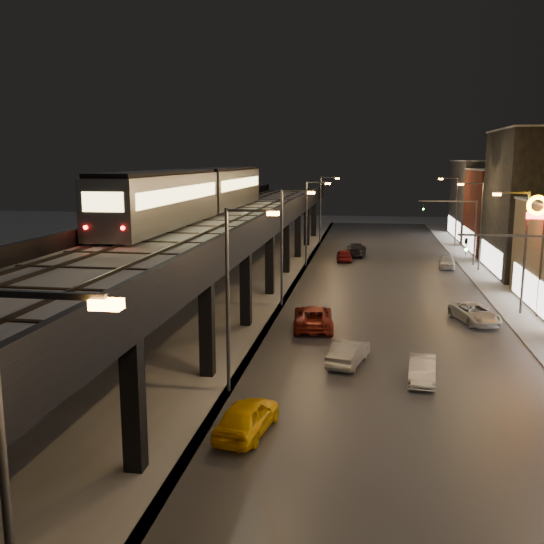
{
  "coord_description": "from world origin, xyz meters",
  "views": [
    {
      "loc": [
        5.88,
        -14.44,
        11.2
      ],
      "look_at": [
        0.55,
        18.56,
        5.0
      ],
      "focal_mm": 40.0,
      "sensor_mm": 36.0,
      "label": 1
    }
  ],
  "objects": [
    {
      "name": "car_near_white",
      "position": [
        4.94,
        17.91,
        0.69
      ],
      "size": [
        2.39,
        4.4,
        1.38
      ],
      "primitive_type": "imported",
      "rotation": [
        0.0,
        0.0,
        2.91
      ],
      "color": "gray",
      "rests_on": "ground"
    },
    {
      "name": "sidewalk_right",
      "position": [
        17.5,
        35.0,
        0.07
      ],
      "size": [
        4.0,
        120.0,
        0.14
      ],
      "primitive_type": "cube",
      "color": "#9FA1A8",
      "rests_on": "ground"
    },
    {
      "name": "streetlight_left_0",
      "position": [
        -0.43,
        -5.0,
        5.24
      ],
      "size": [
        2.57,
        0.28,
        9.0
      ],
      "color": "#38383A",
      "rests_on": "ground"
    },
    {
      "name": "streetlight_left_1",
      "position": [
        -0.43,
        13.0,
        5.24
      ],
      "size": [
        2.57,
        0.28,
        9.0
      ],
      "color": "#38383A",
      "rests_on": "ground"
    },
    {
      "name": "viaduct_trackbed",
      "position": [
        -6.01,
        31.97,
        6.39
      ],
      "size": [
        8.4,
        100.0,
        0.32
      ],
      "color": "#B2B7C1",
      "rests_on": "elevated_viaduct"
    },
    {
      "name": "viaduct_parapet_streetside",
      "position": [
        -1.65,
        32.0,
        6.85
      ],
      "size": [
        0.3,
        100.0,
        1.1
      ],
      "primitive_type": "cube",
      "color": "black",
      "rests_on": "elevated_viaduct"
    },
    {
      "name": "car_mid_dark",
      "position": [
        4.38,
        56.63,
        0.77
      ],
      "size": [
        2.48,
        5.41,
        1.53
      ],
      "primitive_type": "imported",
      "rotation": [
        0.0,
        0.0,
        3.08
      ],
      "color": "black",
      "rests_on": "ground"
    },
    {
      "name": "car_mid_silver",
      "position": [
        2.34,
        24.82,
        0.77
      ],
      "size": [
        3.09,
        5.76,
        1.54
      ],
      "primitive_type": "imported",
      "rotation": [
        0.0,
        0.0,
        3.24
      ],
      "color": "maroon",
      "rests_on": "ground"
    },
    {
      "name": "car_taxi",
      "position": [
        1.14,
        8.51,
        0.73
      ],
      "size": [
        2.39,
        4.5,
        1.46
      ],
      "primitive_type": "imported",
      "rotation": [
        0.0,
        0.0,
        2.98
      ],
      "color": "#F5B905",
      "rests_on": "ground"
    },
    {
      "name": "car_onc_red",
      "position": [
        14.01,
        50.06,
        0.68
      ],
      "size": [
        2.05,
        4.17,
        1.37
      ],
      "primitive_type": "imported",
      "rotation": [
        0.0,
        0.0,
        -0.11
      ],
      "color": "silver",
      "rests_on": "ground"
    },
    {
      "name": "streetlight_right_4",
      "position": [
        16.73,
        67.0,
        5.24
      ],
      "size": [
        2.56,
        0.28,
        9.0
      ],
      "color": "#38383A",
      "rests_on": "ground"
    },
    {
      "name": "streetlight_right_3",
      "position": [
        16.73,
        49.0,
        5.24
      ],
      "size": [
        2.56,
        0.28,
        9.0
      ],
      "color": "#38383A",
      "rests_on": "ground"
    },
    {
      "name": "road_surface",
      "position": [
        7.5,
        35.0,
        0.03
      ],
      "size": [
        17.0,
        120.0,
        0.06
      ],
      "primitive_type": "cube",
      "color": "#46474D",
      "rests_on": "ground"
    },
    {
      "name": "under_viaduct_pavement",
      "position": [
        -6.0,
        35.0,
        0.03
      ],
      "size": [
        11.0,
        120.0,
        0.06
      ],
      "primitive_type": "cube",
      "color": "#9FA1A8",
      "rests_on": "ground"
    },
    {
      "name": "streetlight_left_2",
      "position": [
        -0.43,
        31.0,
        5.24
      ],
      "size": [
        2.57,
        0.28,
        9.0
      ],
      "color": "#38383A",
      "rests_on": "ground"
    },
    {
      "name": "car_onc_silver",
      "position": [
        8.75,
        15.82,
        0.62
      ],
      "size": [
        1.64,
        3.86,
        1.24
      ],
      "primitive_type": "imported",
      "rotation": [
        0.0,
        0.0,
        -0.09
      ],
      "color": "silver",
      "rests_on": "ground"
    },
    {
      "name": "streetlight_left_4",
      "position": [
        -0.43,
        67.0,
        5.24
      ],
      "size": [
        2.57,
        0.28,
        9.0
      ],
      "color": "#38383A",
      "rests_on": "ground"
    },
    {
      "name": "car_far_white",
      "position": [
        3.2,
        52.78,
        0.7
      ],
      "size": [
        1.99,
        4.24,
        1.4
      ],
      "primitive_type": "imported",
      "rotation": [
        0.0,
        0.0,
        3.22
      ],
      "color": "maroon",
      "rests_on": "ground"
    },
    {
      "name": "building_e",
      "position": [
        23.99,
        62.0,
        5.08
      ],
      "size": [
        12.2,
        12.2,
        10.16
      ],
      "color": "maroon",
      "rests_on": "ground"
    },
    {
      "name": "subway_train",
      "position": [
        -8.5,
        36.04,
        8.53
      ],
      "size": [
        3.21,
        38.75,
        3.84
      ],
      "color": "gray",
      "rests_on": "viaduct_trackbed"
    },
    {
      "name": "viaduct_parapet_far",
      "position": [
        -10.35,
        32.0,
        6.85
      ],
      "size": [
        0.3,
        100.0,
        1.1
      ],
      "primitive_type": "cube",
      "color": "black",
      "rests_on": "elevated_viaduct"
    },
    {
      "name": "car_onc_dark",
      "position": [
        13.29,
        28.05,
        0.65
      ],
      "size": [
        3.45,
        5.13,
        1.31
      ],
      "primitive_type": "imported",
      "rotation": [
        0.0,
        0.0,
        0.3
      ],
      "color": "silver",
      "rests_on": "ground"
    },
    {
      "name": "streetlight_right_2",
      "position": [
        16.73,
        31.0,
        5.24
      ],
      "size": [
        2.56,
        0.28,
        9.0
      ],
      "color": "#38383A",
      "rests_on": "ground"
    },
    {
      "name": "building_f",
      "position": [
        23.99,
        76.0,
        5.58
      ],
      "size": [
        12.2,
        16.2,
        11.16
      ],
      "color": "#313135",
      "rests_on": "ground"
    },
    {
      "name": "traffic_light_rig_a",
      "position": [
        15.84,
        22.0,
        4.5
      ],
      "size": [
        6.1,
        0.34,
        7.0
      ],
      "color": "#38383A",
      "rests_on": "ground"
    },
    {
      "name": "elevated_viaduct",
      "position": [
        -6.0,
        31.84,
        5.62
      ],
      "size": [
        9.0,
        100.0,
        6.3
      ],
      "color": "black",
      "rests_on": "ground"
    },
    {
      "name": "traffic_light_rig_b",
      "position": [
        15.84,
        52.0,
        4.5
      ],
      "size": [
        6.1,
        0.34,
        7.0
      ],
      "color": "#38383A",
      "rests_on": "ground"
    },
    {
      "name": "streetlight_left_3",
      "position": [
        -0.43,
        49.0,
        5.24
      ],
      "size": [
        2.57,
        0.28,
        9.0
      ],
      "color": "#38383A",
      "rests_on": "ground"
    }
  ]
}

